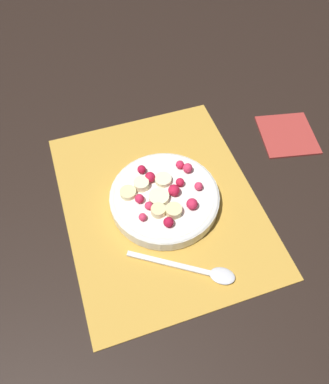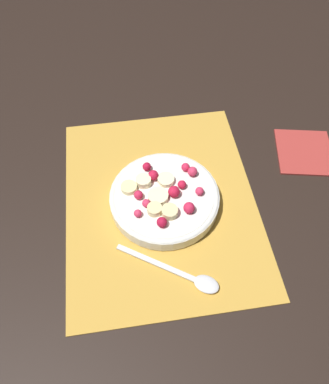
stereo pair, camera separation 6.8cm
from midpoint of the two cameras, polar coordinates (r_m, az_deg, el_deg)
name	(u,v)px [view 1 (the left image)]	position (r m, az deg, el deg)	size (l,w,h in m)	color
ground_plane	(160,203)	(0.72, -3.34, -1.84)	(3.00, 3.00, 0.00)	black
placemat	(160,202)	(0.72, -3.36, -1.71)	(0.45, 0.36, 0.01)	gold
fruit_bowl	(164,197)	(0.70, -2.83, -1.01)	(0.20, 0.20, 0.05)	silver
spoon	(204,271)	(0.64, 2.93, -12.24)	(0.12, 0.17, 0.01)	silver
napkin	(288,134)	(0.86, 16.09, 8.33)	(0.14, 0.14, 0.01)	#A3332D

